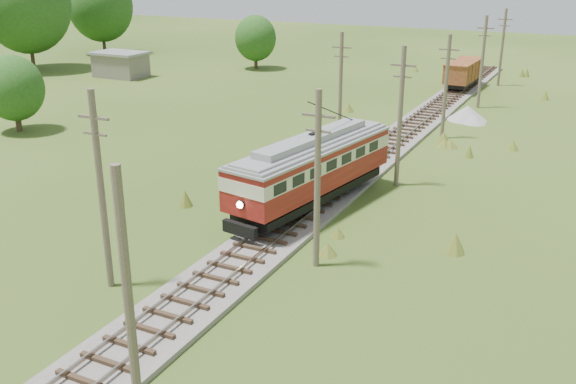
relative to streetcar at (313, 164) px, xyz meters
The scene contains 17 objects.
railbed_main 9.59m from the streetcar, 90.00° to the left, with size 3.60×96.00×0.57m.
streetcar is the anchor object (origin of this frame).
gondola 40.82m from the streetcar, 90.00° to the left, with size 2.87×8.21×2.70m.
gravel_pile 26.67m from the streetcar, 82.04° to the left, with size 3.75×3.97×1.36m.
utility_pole_r_1 20.07m from the streetcar, 81.08° to the right, with size 0.30×0.30×8.80m.
utility_pole_r_2 7.70m from the streetcar, 63.96° to the right, with size 1.60×0.30×8.60m.
utility_pole_r_3 7.26m from the streetcar, 62.86° to the left, with size 1.60×0.30×9.00m.
utility_pole_r_4 19.54m from the streetcar, 81.14° to the left, with size 1.60×0.30×8.40m.
utility_pole_r_5 32.47m from the streetcar, 83.98° to the left, with size 1.60×0.30×8.90m.
utility_pole_r_6 45.39m from the streetcar, 85.95° to the left, with size 1.60×0.30×8.70m.
utility_pole_l_a 13.56m from the streetcar, 108.22° to the right, with size 1.60×0.30×9.00m.
utility_pole_l_b 15.98m from the streetcar, 106.45° to the left, with size 1.60×0.30×8.60m.
tree_left_4 61.67m from the streetcar, 151.56° to the left, with size 11.34×11.34×14.61m.
tree_left_5 72.13m from the streetcar, 141.06° to the left, with size 9.66×9.66×12.44m.
tree_mid_a 51.53m from the streetcar, 122.92° to the left, with size 5.46×5.46×7.03m.
tree_mid_c 30.47m from the streetcar, behind, with size 5.04×5.04×6.49m.
shed 50.16m from the streetcar, 142.91° to the left, with size 6.40×4.40×3.10m.
Camera 1 is at (14.55, -7.57, 13.99)m, focal length 40.00 mm.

